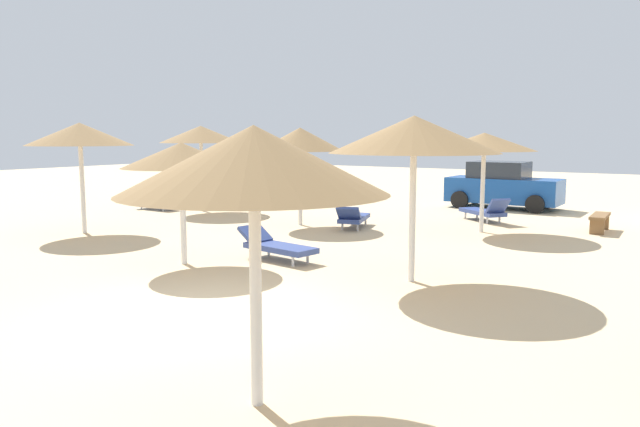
# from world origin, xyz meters

# --- Properties ---
(ground_plane) EXTENTS (80.00, 80.00, 0.00)m
(ground_plane) POSITION_xyz_m (0.00, 0.00, 0.00)
(ground_plane) COLOR beige
(parasol_0) EXTENTS (2.87, 2.87, 3.01)m
(parasol_0) POSITION_xyz_m (-8.90, 9.09, 2.70)
(parasol_0) COLOR silver
(parasol_0) RESTS_ON ground
(parasol_1) EXTENTS (2.81, 2.81, 2.75)m
(parasol_1) POSITION_xyz_m (0.96, 9.82, 2.49)
(parasol_1) COLOR silver
(parasol_1) RESTS_ON ground
(parasol_2) EXTENTS (2.60, 2.60, 2.90)m
(parasol_2) POSITION_xyz_m (-4.03, 8.19, 2.55)
(parasol_2) COLOR silver
(parasol_2) RESTS_ON ground
(parasol_4) EXTENTS (2.45, 2.45, 2.53)m
(parasol_4) POSITION_xyz_m (-2.97, 2.36, 2.26)
(parasol_4) COLOR silver
(parasol_4) RESTS_ON ground
(parasol_6) EXTENTS (3.08, 3.08, 3.02)m
(parasol_6) POSITION_xyz_m (1.66, 3.53, 2.68)
(parasol_6) COLOR silver
(parasol_6) RESTS_ON ground
(parasol_7) EXTENTS (2.60, 2.60, 2.76)m
(parasol_7) POSITION_xyz_m (2.47, -2.00, 2.43)
(parasol_7) COLOR silver
(parasol_7) RESTS_ON ground
(parasol_8) EXTENTS (2.83, 2.83, 3.02)m
(parasol_8) POSITION_xyz_m (-8.22, 3.76, 2.70)
(parasol_8) COLOR silver
(parasol_8) RESTS_ON ground
(lounger_0) EXTENTS (1.91, 0.71, 0.74)m
(lounger_0) POSITION_xyz_m (-10.72, 8.51, 0.32)
(lounger_0) COLOR #33478C
(lounger_0) RESTS_ON ground
(lounger_1) EXTENTS (1.85, 1.65, 0.80)m
(lounger_1) POSITION_xyz_m (0.40, 11.92, 0.33)
(lounger_1) COLOR #33478C
(lounger_1) RESTS_ON ground
(lounger_2) EXTENTS (1.18, 1.99, 0.72)m
(lounger_2) POSITION_xyz_m (-2.38, 8.50, 0.32)
(lounger_2) COLOR #33478C
(lounger_2) RESTS_ON ground
(lounger_4) EXTENTS (1.98, 0.94, 0.68)m
(lounger_4) POSITION_xyz_m (-1.59, 3.71, 0.31)
(lounger_4) COLOR #33478C
(lounger_4) RESTS_ON ground
(bench_0) EXTENTS (0.43, 1.51, 0.49)m
(bench_0) POSITION_xyz_m (3.72, 11.64, 0.35)
(bench_0) COLOR brown
(bench_0) RESTS_ON ground
(parked_car) EXTENTS (4.02, 2.02, 1.72)m
(parked_car) POSITION_xyz_m (-0.14, 15.70, 0.82)
(parked_car) COLOR #194C9E
(parked_car) RESTS_ON ground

